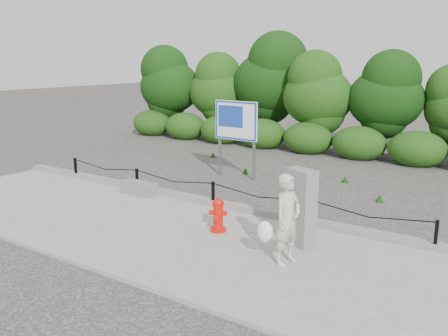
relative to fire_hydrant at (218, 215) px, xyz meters
name	(u,v)px	position (x,y,z in m)	size (l,w,h in m)	color
ground	(213,209)	(-1.08, 1.36, -0.42)	(90.00, 90.00, 0.00)	#2D2B28
sidewalk	(158,232)	(-1.08, -0.64, -0.38)	(14.00, 4.00, 0.08)	gray
curb	(214,202)	(-1.08, 1.41, -0.27)	(14.00, 0.22, 0.14)	slate
chain_barrier	(213,191)	(-1.08, 1.36, 0.03)	(10.06, 0.06, 0.60)	black
treeline	(370,85)	(-0.17, 10.27, 2.16)	(20.37, 3.92, 5.19)	black
fire_hydrant	(218,215)	(0.00, 0.00, 0.00)	(0.44, 0.44, 0.72)	red
pedestrian	(286,220)	(1.85, -0.64, 0.44)	(0.74, 0.65, 1.59)	beige
concrete_block	(139,188)	(-3.27, 1.11, -0.18)	(1.03, 0.36, 0.33)	slate
utility_cabinet	(301,208)	(1.71, 0.25, 0.40)	(0.64, 0.51, 1.64)	gray
advertising_sign	(236,124)	(-2.27, 4.27, 1.22)	(1.46, 0.13, 2.34)	slate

